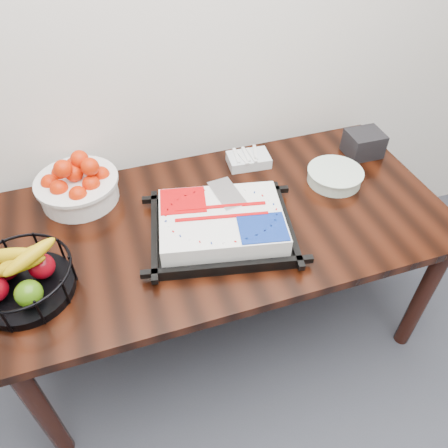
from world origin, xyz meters
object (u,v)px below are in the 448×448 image
object	(u,v)px
table	(224,233)
cake_tray	(222,225)
plate_stack	(335,176)
fruit_basket	(22,278)
napkin_box	(364,144)
tangerine_bowl	(76,181)

from	to	relation	value
table	cake_tray	xyz separation A→B (m)	(-0.04, -0.09, 0.14)
plate_stack	fruit_basket	bearing A→B (deg)	-170.59
cake_tray	fruit_basket	world-z (taller)	fruit_basket
table	napkin_box	xyz separation A→B (m)	(0.76, 0.22, 0.14)
tangerine_bowl	fruit_basket	world-z (taller)	tangerine_bowl
fruit_basket	cake_tray	bearing A→B (deg)	4.66
table	fruit_basket	distance (m)	0.78
cake_tray	fruit_basket	distance (m)	0.71
cake_tray	plate_stack	size ratio (longest dim) A/B	2.49
fruit_basket	plate_stack	distance (m)	1.30
tangerine_bowl	plate_stack	size ratio (longest dim) A/B	1.39
fruit_basket	tangerine_bowl	bearing A→B (deg)	64.06
fruit_basket	plate_stack	xyz separation A→B (m)	(1.28, 0.21, -0.04)
table	napkin_box	size ratio (longest dim) A/B	11.31
tangerine_bowl	napkin_box	world-z (taller)	tangerine_bowl
cake_tray	napkin_box	xyz separation A→B (m)	(0.80, 0.30, 0.01)
fruit_basket	plate_stack	world-z (taller)	fruit_basket
cake_tray	napkin_box	bearing A→B (deg)	20.77
fruit_basket	table	bearing A→B (deg)	10.87
cake_tray	tangerine_bowl	world-z (taller)	tangerine_bowl
table	fruit_basket	bearing A→B (deg)	-169.13
table	fruit_basket	world-z (taller)	fruit_basket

